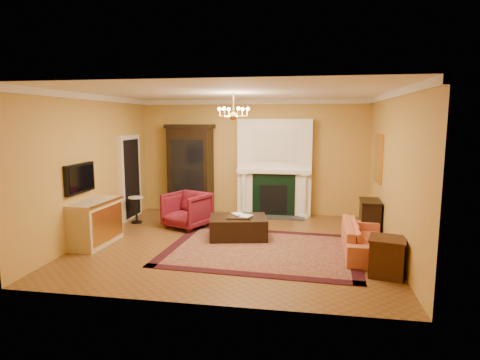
% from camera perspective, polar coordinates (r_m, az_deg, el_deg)
% --- Properties ---
extents(floor, '(6.00, 5.50, 0.02)m').
position_cam_1_polar(floor, '(8.24, -0.89, -9.05)').
color(floor, brown).
rests_on(floor, ground).
extents(ceiling, '(6.00, 5.50, 0.02)m').
position_cam_1_polar(ceiling, '(7.87, -0.94, 12.41)').
color(ceiling, white).
rests_on(ceiling, wall_back).
extents(wall_back, '(6.00, 0.02, 3.00)m').
position_cam_1_polar(wall_back, '(10.62, 1.77, 3.26)').
color(wall_back, gold).
rests_on(wall_back, floor).
extents(wall_front, '(6.00, 0.02, 3.00)m').
position_cam_1_polar(wall_front, '(5.25, -6.35, -2.28)').
color(wall_front, gold).
rests_on(wall_front, floor).
extents(wall_left, '(0.02, 5.50, 3.00)m').
position_cam_1_polar(wall_left, '(8.95, -20.23, 1.74)').
color(wall_left, gold).
rests_on(wall_left, floor).
extents(wall_right, '(0.02, 5.50, 3.00)m').
position_cam_1_polar(wall_right, '(7.95, 20.97, 0.89)').
color(wall_right, gold).
rests_on(wall_right, floor).
extents(fireplace, '(1.90, 0.70, 2.50)m').
position_cam_1_polar(fireplace, '(10.41, 4.90, 1.43)').
color(fireplace, white).
rests_on(fireplace, wall_back).
extents(crown_molding, '(6.00, 5.50, 0.12)m').
position_cam_1_polar(crown_molding, '(8.80, 0.21, 11.54)').
color(crown_molding, silver).
rests_on(crown_molding, ceiling).
extents(doorway, '(0.08, 1.05, 2.10)m').
position_cam_1_polar(doorway, '(10.48, -15.27, 0.38)').
color(doorway, silver).
rests_on(doorway, wall_left).
extents(tv_panel, '(0.09, 0.95, 0.58)m').
position_cam_1_polar(tv_panel, '(8.43, -21.81, 0.22)').
color(tv_panel, black).
rests_on(tv_panel, wall_left).
extents(gilt_mirror, '(0.06, 0.76, 1.05)m').
position_cam_1_polar(gilt_mirror, '(9.29, 19.07, 2.95)').
color(gilt_mirror, gold).
rests_on(gilt_mirror, wall_right).
extents(chandelier, '(0.63, 0.55, 0.53)m').
position_cam_1_polar(chandelier, '(7.85, -0.93, 9.48)').
color(chandelier, gold).
rests_on(chandelier, ceiling).
extents(oriental_rug, '(3.79, 2.93, 0.01)m').
position_cam_1_polar(oriental_rug, '(7.83, 3.13, -9.88)').
color(oriental_rug, '#410E0D').
rests_on(oriental_rug, floor).
extents(china_cabinet, '(1.18, 0.64, 2.26)m').
position_cam_1_polar(china_cabinet, '(10.74, -7.05, 1.27)').
color(china_cabinet, black).
rests_on(china_cabinet, floor).
extents(wingback_armchair, '(1.14, 1.11, 0.90)m').
position_cam_1_polar(wingback_armchair, '(9.36, -7.55, -4.03)').
color(wingback_armchair, maroon).
rests_on(wingback_armchair, floor).
extents(pedestal_table, '(0.36, 0.36, 0.64)m').
position_cam_1_polar(pedestal_table, '(10.02, -14.55, -3.86)').
color(pedestal_table, black).
rests_on(pedestal_table, floor).
extents(commode, '(0.63, 1.23, 0.89)m').
position_cam_1_polar(commode, '(8.55, -19.95, -5.73)').
color(commode, beige).
rests_on(commode, floor).
extents(coral_sofa, '(0.63, 1.95, 0.76)m').
position_cam_1_polar(coral_sofa, '(7.91, 17.33, -7.26)').
color(coral_sofa, '#C55E3E').
rests_on(coral_sofa, floor).
extents(end_table, '(0.62, 0.62, 0.60)m').
position_cam_1_polar(end_table, '(6.93, 20.13, -10.34)').
color(end_table, '#371E0F').
rests_on(end_table, floor).
extents(console_table, '(0.43, 0.71, 0.76)m').
position_cam_1_polar(console_table, '(9.03, 17.96, -5.31)').
color(console_table, black).
rests_on(console_table, floor).
extents(leather_ottoman, '(1.33, 1.08, 0.44)m').
position_cam_1_polar(leather_ottoman, '(8.52, -0.24, -6.72)').
color(leather_ottoman, black).
rests_on(leather_ottoman, oriental_rug).
extents(ottoman_tray, '(0.52, 0.42, 0.03)m').
position_cam_1_polar(ottoman_tray, '(8.39, -0.12, -5.29)').
color(ottoman_tray, black).
rests_on(ottoman_tray, leather_ottoman).
extents(book_a, '(0.18, 0.15, 0.28)m').
position_cam_1_polar(book_a, '(8.43, -0.87, -4.13)').
color(book_a, gray).
rests_on(book_a, ottoman_tray).
extents(book_b, '(0.21, 0.09, 0.29)m').
position_cam_1_polar(book_b, '(8.37, 0.20, -4.19)').
color(book_b, gray).
rests_on(book_b, ottoman_tray).
extents(topiary_left, '(0.18, 0.18, 0.48)m').
position_cam_1_polar(topiary_left, '(10.41, 1.06, 3.12)').
color(topiary_left, tan).
rests_on(topiary_left, fireplace).
extents(topiary_right, '(0.17, 0.17, 0.46)m').
position_cam_1_polar(topiary_right, '(10.30, 8.49, 2.91)').
color(topiary_right, tan).
rests_on(topiary_right, fireplace).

